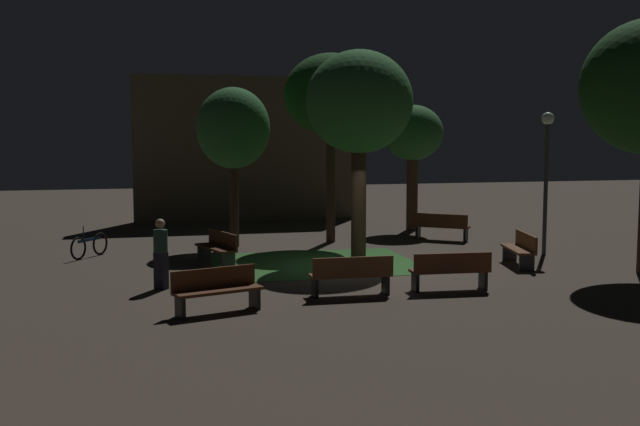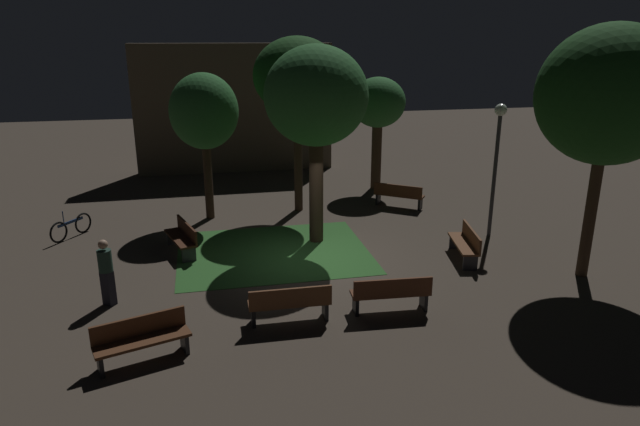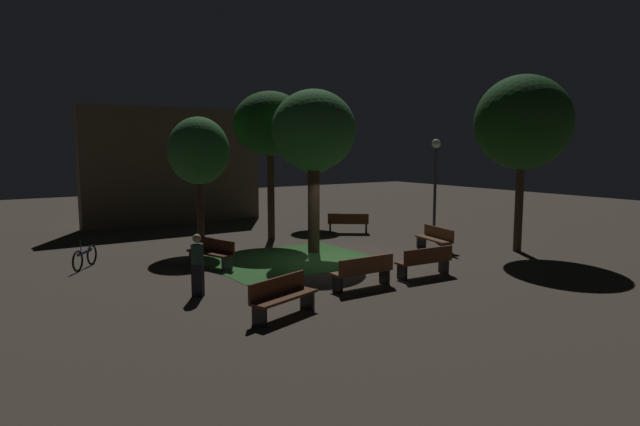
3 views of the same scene
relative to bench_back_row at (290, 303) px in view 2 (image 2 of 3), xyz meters
The scene contains 17 objects.
ground_plane 3.61m from the bench_back_row, 71.04° to the left, with size 60.00×60.00×0.00m, color #473D33.
grass_lawn 4.25m from the bench_back_row, 87.51° to the left, with size 5.46×4.46×0.01m, color #2D6028.
bench_back_row is the anchor object (origin of this frame).
bench_near_trees 2.32m from the bench_back_row, ahead, with size 1.83×0.60×0.88m.
bench_front_right 6.01m from the bench_back_row, 25.61° to the left, with size 0.83×1.86×0.88m.
bench_path_side 9.31m from the bench_back_row, 55.71° to the left, with size 1.73×1.46×0.88m.
bench_corner 3.15m from the bench_back_row, 163.93° to the right, with size 1.86×1.01×0.88m.
bench_lawn_edge 5.33m from the bench_back_row, 116.40° to the left, with size 0.99×1.86×0.88m.
tree_lawn_side 9.30m from the bench_back_row, 78.73° to the left, with size 2.98×2.98×6.02m.
tree_right_canopy 6.43m from the bench_back_row, 71.92° to the left, with size 2.99×2.99×5.82m.
tree_near_wall 12.03m from the bench_back_row, 63.34° to the left, with size 2.16×2.16×4.49m.
tree_tall_center 8.61m from the bench_back_row, 100.97° to the left, with size 2.25×2.25×4.90m.
tree_back_left 8.99m from the bench_back_row, ahead, with size 3.39×3.39×6.35m.
lamp_post_plaza_west 8.53m from the bench_back_row, 31.05° to the left, with size 0.36×0.36×4.11m.
bicycle 8.90m from the bench_back_row, 130.64° to the left, with size 0.99×1.37×0.93m.
pedestrian 4.38m from the bench_back_row, 156.38° to the left, with size 0.34×0.34×1.61m.
building_wall_backdrop 15.02m from the bench_back_row, 90.42° to the left, with size 8.82×0.80×5.70m, color brown.
Camera 2 is at (-2.81, -14.24, 6.04)m, focal length 31.35 mm.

